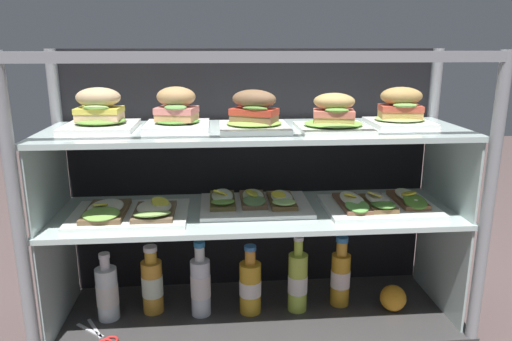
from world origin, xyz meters
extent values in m
cube|color=#4D3E3C|center=(0.00, 0.00, -0.01)|extent=(6.00, 6.00, 0.02)
cube|color=#393837|center=(0.00, 0.00, 0.02)|extent=(1.27, 0.41, 0.03)
cylinder|color=gray|center=(-0.62, -0.19, 0.42)|extent=(0.03, 0.03, 0.85)
cylinder|color=gray|center=(0.62, -0.19, 0.42)|extent=(0.03, 0.03, 0.85)
cylinder|color=gray|center=(-0.62, 0.19, 0.42)|extent=(0.03, 0.03, 0.85)
cylinder|color=gray|center=(0.62, 0.19, 0.42)|extent=(0.03, 0.03, 0.85)
cube|color=gray|center=(0.00, -0.19, 0.83)|extent=(1.24, 0.03, 0.03)
cube|color=black|center=(0.00, 0.20, 0.44)|extent=(1.21, 0.01, 0.82)
cube|color=silver|center=(-0.60, 0.00, 0.19)|extent=(0.01, 0.35, 0.33)
cube|color=silver|center=(0.60, 0.00, 0.19)|extent=(0.01, 0.35, 0.33)
cube|color=silver|center=(0.00, 0.00, 0.37)|extent=(1.22, 0.36, 0.02)
cube|color=silver|center=(-0.60, 0.00, 0.49)|extent=(0.01, 0.35, 0.24)
cube|color=silver|center=(0.60, 0.00, 0.49)|extent=(0.01, 0.35, 0.24)
cube|color=silver|center=(0.00, 0.00, 0.62)|extent=(1.22, 0.36, 0.02)
cube|color=white|center=(-0.45, 0.03, 0.63)|extent=(0.20, 0.20, 0.01)
ellipsoid|color=#679A3E|center=(-0.45, 0.03, 0.65)|extent=(0.15, 0.12, 0.02)
cube|color=#DFB886|center=(-0.45, 0.03, 0.66)|extent=(0.13, 0.09, 0.02)
cube|color=#DECE4A|center=(-0.45, 0.03, 0.68)|extent=(0.13, 0.10, 0.01)
ellipsoid|color=#94CF67|center=(-0.45, -0.01, 0.69)|extent=(0.08, 0.04, 0.02)
ellipsoid|color=tan|center=(-0.45, 0.03, 0.72)|extent=(0.13, 0.10, 0.06)
cube|color=white|center=(-0.23, 0.03, 0.63)|extent=(0.18, 0.18, 0.01)
ellipsoid|color=#528D34|center=(-0.23, 0.03, 0.65)|extent=(0.13, 0.11, 0.01)
cube|color=tan|center=(-0.23, 0.03, 0.66)|extent=(0.13, 0.11, 0.02)
cube|color=#E17F73|center=(-0.23, 0.03, 0.68)|extent=(0.13, 0.11, 0.02)
ellipsoid|color=#629149|center=(-0.23, -0.01, 0.69)|extent=(0.07, 0.05, 0.02)
ellipsoid|color=#AA8251|center=(-0.23, 0.03, 0.72)|extent=(0.13, 0.11, 0.06)
cube|color=white|center=(-0.01, -0.03, 0.63)|extent=(0.19, 0.19, 0.02)
ellipsoid|color=#8CBC4B|center=(-0.01, -0.03, 0.65)|extent=(0.16, 0.13, 0.01)
cube|color=#8E6847|center=(-0.01, -0.03, 0.66)|extent=(0.14, 0.12, 0.02)
cube|color=#C23B27|center=(-0.01, -0.03, 0.68)|extent=(0.14, 0.12, 0.02)
ellipsoid|color=#588235|center=(-0.01, -0.06, 0.69)|extent=(0.08, 0.06, 0.01)
ellipsoid|color=brown|center=(-0.01, -0.03, 0.71)|extent=(0.15, 0.12, 0.05)
cube|color=white|center=(0.22, -0.04, 0.63)|extent=(0.20, 0.20, 0.01)
ellipsoid|color=#7BBF4A|center=(0.22, -0.04, 0.64)|extent=(0.17, 0.14, 0.01)
cube|color=tan|center=(0.22, -0.04, 0.65)|extent=(0.12, 0.10, 0.02)
cube|color=#E4745F|center=(0.22, -0.04, 0.67)|extent=(0.13, 0.10, 0.02)
ellipsoid|color=#679A40|center=(0.22, -0.08, 0.69)|extent=(0.07, 0.04, 0.01)
ellipsoid|color=tan|center=(0.22, -0.04, 0.71)|extent=(0.13, 0.10, 0.05)
cube|color=white|center=(0.44, 0.02, 0.63)|extent=(0.18, 0.18, 0.01)
ellipsoid|color=#94BB63|center=(0.44, 0.02, 0.64)|extent=(0.15, 0.13, 0.01)
cube|color=tan|center=(0.44, 0.02, 0.66)|extent=(0.13, 0.09, 0.02)
cube|color=#C14C37|center=(0.44, 0.02, 0.68)|extent=(0.13, 0.10, 0.02)
ellipsoid|color=#719F4B|center=(0.44, -0.01, 0.69)|extent=(0.07, 0.04, 0.01)
ellipsoid|color=#AA8348|center=(0.44, 0.02, 0.71)|extent=(0.13, 0.10, 0.05)
cube|color=white|center=(-0.37, -0.02, 0.38)|extent=(0.34, 0.24, 0.01)
cube|color=brown|center=(-0.44, -0.03, 0.39)|extent=(0.12, 0.19, 0.01)
ellipsoid|color=#7FB44B|center=(-0.44, -0.08, 0.41)|extent=(0.13, 0.12, 0.02)
ellipsoid|color=white|center=(-0.44, -0.03, 0.41)|extent=(0.10, 0.15, 0.01)
cylinder|color=yellow|center=(-0.45, -0.04, 0.42)|extent=(0.05, 0.05, 0.02)
cube|color=brown|center=(-0.30, -0.04, 0.39)|extent=(0.12, 0.16, 0.01)
ellipsoid|color=#92BE60|center=(-0.30, -0.09, 0.40)|extent=(0.12, 0.10, 0.03)
ellipsoid|color=beige|center=(-0.30, -0.04, 0.41)|extent=(0.10, 0.13, 0.02)
cylinder|color=yellow|center=(-0.28, -0.04, 0.42)|extent=(0.07, 0.07, 0.02)
cube|color=white|center=(0.00, 0.03, 0.38)|extent=(0.34, 0.24, 0.01)
cube|color=brown|center=(-0.10, 0.05, 0.39)|extent=(0.08, 0.17, 0.01)
ellipsoid|color=#679A3E|center=(-0.10, 0.00, 0.40)|extent=(0.09, 0.10, 0.03)
ellipsoid|color=silver|center=(-0.10, 0.05, 0.41)|extent=(0.07, 0.14, 0.02)
cylinder|color=yellow|center=(-0.11, 0.04, 0.42)|extent=(0.06, 0.06, 0.03)
cube|color=brown|center=(-0.01, 0.05, 0.39)|extent=(0.08, 0.17, 0.01)
ellipsoid|color=#597F4C|center=(-0.01, 0.00, 0.40)|extent=(0.07, 0.08, 0.02)
ellipsoid|color=silver|center=(-0.01, 0.05, 0.41)|extent=(0.07, 0.13, 0.02)
cylinder|color=yellow|center=(-0.01, 0.03, 0.42)|extent=(0.05, 0.05, 0.02)
cube|color=brown|center=(0.08, 0.03, 0.39)|extent=(0.08, 0.17, 0.01)
ellipsoid|color=#A0CE75|center=(0.08, -0.02, 0.40)|extent=(0.08, 0.10, 0.02)
ellipsoid|color=silver|center=(0.08, 0.03, 0.40)|extent=(0.07, 0.13, 0.01)
cylinder|color=yellow|center=(0.07, 0.02, 0.41)|extent=(0.06, 0.06, 0.01)
cube|color=white|center=(0.38, -0.02, 0.38)|extent=(0.34, 0.24, 0.01)
cube|color=brown|center=(0.29, -0.02, 0.39)|extent=(0.08, 0.19, 0.01)
ellipsoid|color=#64AC4C|center=(0.29, -0.07, 0.40)|extent=(0.07, 0.10, 0.03)
ellipsoid|color=white|center=(0.29, -0.02, 0.41)|extent=(0.07, 0.15, 0.02)
cylinder|color=yellow|center=(0.28, -0.02, 0.42)|extent=(0.05, 0.05, 0.02)
cube|color=brown|center=(0.37, -0.02, 0.39)|extent=(0.08, 0.16, 0.01)
ellipsoid|color=#508A35|center=(0.37, -0.07, 0.41)|extent=(0.08, 0.09, 0.02)
ellipsoid|color=silver|center=(0.37, -0.02, 0.41)|extent=(0.07, 0.13, 0.02)
cylinder|color=#ECD54B|center=(0.36, -0.02, 0.42)|extent=(0.06, 0.07, 0.03)
cube|color=brown|center=(0.47, 0.00, 0.39)|extent=(0.08, 0.17, 0.01)
ellipsoid|color=#53882F|center=(0.47, -0.05, 0.41)|extent=(0.07, 0.09, 0.04)
ellipsoid|color=#EAEFC9|center=(0.47, 0.00, 0.41)|extent=(0.07, 0.14, 0.02)
cylinder|color=yellow|center=(0.47, -0.02, 0.42)|extent=(0.06, 0.06, 0.02)
cylinder|color=white|center=(-0.46, 0.00, 0.11)|extent=(0.07, 0.07, 0.17)
cylinder|color=silver|center=(-0.46, 0.00, 0.11)|extent=(0.07, 0.07, 0.07)
cylinder|color=white|center=(-0.46, 0.00, 0.22)|extent=(0.03, 0.03, 0.04)
cylinder|color=white|center=(-0.46, 0.00, 0.24)|extent=(0.03, 0.03, 0.01)
cylinder|color=gold|center=(-0.33, 0.03, 0.12)|extent=(0.07, 0.07, 0.17)
cylinder|color=silver|center=(-0.33, 0.03, 0.12)|extent=(0.07, 0.07, 0.07)
cylinder|color=gold|center=(-0.33, 0.03, 0.22)|extent=(0.04, 0.04, 0.04)
cylinder|color=white|center=(-0.33, 0.03, 0.25)|extent=(0.04, 0.04, 0.02)
cylinder|color=silver|center=(-0.17, 0.00, 0.12)|extent=(0.06, 0.06, 0.18)
cylinder|color=silver|center=(-0.17, 0.00, 0.13)|extent=(0.06, 0.06, 0.07)
cylinder|color=silver|center=(-0.17, 0.00, 0.24)|extent=(0.03, 0.03, 0.05)
cylinder|color=teal|center=(-0.17, 0.00, 0.27)|extent=(0.03, 0.03, 0.02)
cylinder|color=gold|center=(-0.02, 0.00, 0.11)|extent=(0.07, 0.07, 0.17)
cylinder|color=white|center=(-0.02, 0.00, 0.12)|extent=(0.07, 0.07, 0.05)
cylinder|color=gold|center=(-0.02, 0.00, 0.22)|extent=(0.03, 0.03, 0.05)
cylinder|color=#316DAF|center=(-0.02, 0.00, 0.25)|extent=(0.04, 0.04, 0.01)
cylinder|color=#B0C944|center=(0.13, 0.00, 0.13)|extent=(0.06, 0.06, 0.19)
cylinder|color=silver|center=(0.13, 0.00, 0.12)|extent=(0.06, 0.06, 0.06)
cylinder|color=#B6D847|center=(0.13, 0.00, 0.25)|extent=(0.03, 0.03, 0.05)
cylinder|color=white|center=(0.13, 0.00, 0.28)|extent=(0.03, 0.03, 0.01)
cylinder|color=gold|center=(0.28, 0.02, 0.12)|extent=(0.06, 0.06, 0.17)
cylinder|color=white|center=(0.28, 0.02, 0.12)|extent=(0.06, 0.06, 0.06)
cylinder|color=gold|center=(0.28, 0.02, 0.23)|extent=(0.03, 0.03, 0.05)
cylinder|color=#3074B6|center=(0.28, 0.02, 0.26)|extent=(0.04, 0.04, 0.02)
sphere|color=orange|center=(0.44, -0.03, 0.07)|extent=(0.08, 0.08, 0.08)
cube|color=silver|center=(-0.50, -0.07, 0.03)|extent=(0.10, 0.08, 0.00)
torus|color=red|center=(-0.43, -0.13, 0.03)|extent=(0.06, 0.06, 0.01)
cube|color=silver|center=(-0.49, -0.06, 0.03)|extent=(0.07, 0.11, 0.00)
cylinder|color=silver|center=(-0.47, -0.10, 0.03)|extent=(0.01, 0.01, 0.01)
camera|label=1|loc=(-0.12, -1.37, 0.86)|focal=33.68mm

